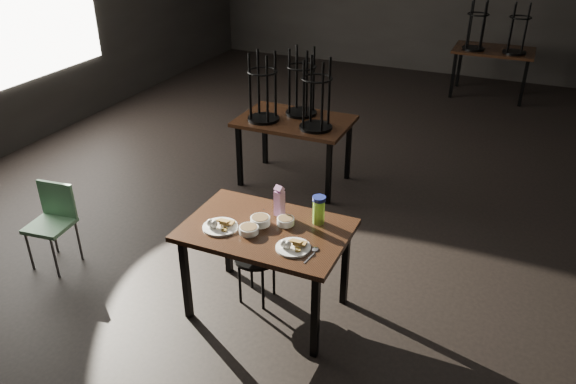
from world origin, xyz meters
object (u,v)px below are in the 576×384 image
at_px(main_table, 266,237).
at_px(juice_carton, 279,201).
at_px(water_bottle, 319,210).
at_px(school_chair, 53,217).
at_px(bentwood_chair, 259,248).

height_order(main_table, juice_carton, juice_carton).
distance_m(juice_carton, water_bottle, 0.31).
xyz_separation_m(juice_carton, school_chair, (-1.98, -0.35, -0.42)).
xyz_separation_m(main_table, juice_carton, (0.01, 0.21, 0.19)).
distance_m(juice_carton, school_chair, 2.06).
bearing_deg(bentwood_chair, juice_carton, 23.63).
bearing_deg(main_table, school_chair, -175.89).
bearing_deg(bentwood_chair, school_chair, -171.45).
bearing_deg(main_table, juice_carton, 86.43).
height_order(juice_carton, bentwood_chair, juice_carton).
bearing_deg(main_table, bentwood_chair, 132.29).
bearing_deg(juice_carton, school_chair, -169.94).
bearing_deg(water_bottle, bentwood_chair, -170.37).
bearing_deg(water_bottle, main_table, -145.46).
height_order(bentwood_chair, school_chair, bentwood_chair).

